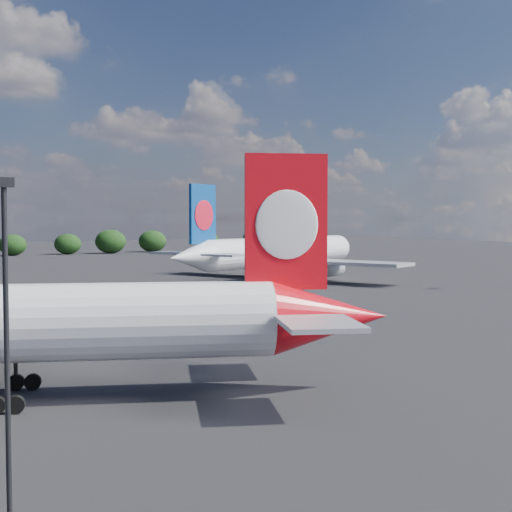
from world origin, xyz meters
TOP-DOWN VIEW (x-y plane):
  - qantas_airliner at (-0.43, 12.42)m, footprint 42.68×41.04m
  - china_southern_airliner at (53.58, 74.08)m, footprint 45.70×44.03m
  - apron_lamp_post at (-3.59, -8.71)m, footprint 0.55×0.30m

SIDE VIEW (x-z plane):
  - qantas_airliner at x=-0.43m, z-range -2.81..11.58m
  - china_southern_airliner at x=53.58m, z-range -3.06..12.58m
  - apron_lamp_post at x=-3.59m, z-range 0.65..12.35m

